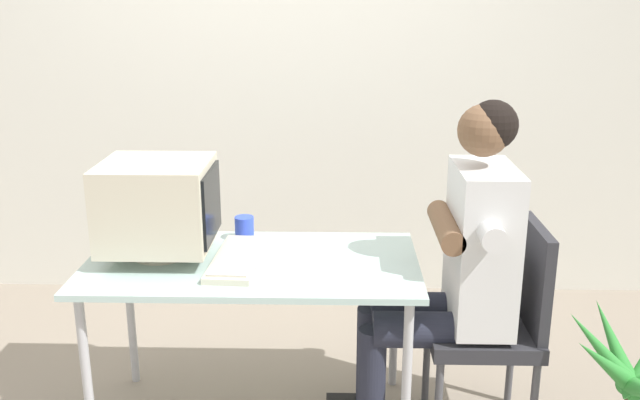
{
  "coord_description": "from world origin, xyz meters",
  "views": [
    {
      "loc": [
        0.33,
        -2.53,
        1.72
      ],
      "look_at": [
        0.27,
        0.0,
        0.96
      ],
      "focal_mm": 39.08,
      "sensor_mm": 36.0,
      "label": 1
    }
  ],
  "objects_px": {
    "crt_monitor": "(158,205)",
    "keyboard": "(238,258)",
    "desk": "(253,275)",
    "office_chair": "(498,317)",
    "person_seated": "(455,262)",
    "desk_mug": "(245,228)"
  },
  "relations": [
    {
      "from": "crt_monitor",
      "to": "keyboard",
      "type": "height_order",
      "value": "crt_monitor"
    },
    {
      "from": "desk",
      "to": "crt_monitor",
      "type": "height_order",
      "value": "crt_monitor"
    },
    {
      "from": "desk",
      "to": "office_chair",
      "type": "height_order",
      "value": "office_chair"
    },
    {
      "from": "desk",
      "to": "person_seated",
      "type": "relative_size",
      "value": 0.96
    },
    {
      "from": "desk",
      "to": "person_seated",
      "type": "distance_m",
      "value": 0.79
    },
    {
      "from": "person_seated",
      "to": "desk_mug",
      "type": "relative_size",
      "value": 13.49
    },
    {
      "from": "keyboard",
      "to": "person_seated",
      "type": "bearing_deg",
      "value": -1.5
    },
    {
      "from": "keyboard",
      "to": "desk",
      "type": "bearing_deg",
      "value": 11.07
    },
    {
      "from": "desk",
      "to": "person_seated",
      "type": "height_order",
      "value": "person_seated"
    },
    {
      "from": "desk",
      "to": "desk_mug",
      "type": "distance_m",
      "value": 0.28
    },
    {
      "from": "crt_monitor",
      "to": "keyboard",
      "type": "bearing_deg",
      "value": -9.27
    },
    {
      "from": "desk",
      "to": "keyboard",
      "type": "distance_m",
      "value": 0.1
    },
    {
      "from": "desk_mug",
      "to": "desk",
      "type": "bearing_deg",
      "value": -76.36
    },
    {
      "from": "desk",
      "to": "keyboard",
      "type": "xyz_separation_m",
      "value": [
        -0.05,
        -0.01,
        0.08
      ]
    },
    {
      "from": "person_seated",
      "to": "desk",
      "type": "bearing_deg",
      "value": 177.61
    },
    {
      "from": "crt_monitor",
      "to": "person_seated",
      "type": "xyz_separation_m",
      "value": [
        1.15,
        -0.07,
        -0.2
      ]
    },
    {
      "from": "desk",
      "to": "person_seated",
      "type": "bearing_deg",
      "value": -2.39
    },
    {
      "from": "person_seated",
      "to": "desk_mug",
      "type": "bearing_deg",
      "value": 161.68
    },
    {
      "from": "crt_monitor",
      "to": "desk_mug",
      "type": "height_order",
      "value": "crt_monitor"
    },
    {
      "from": "office_chair",
      "to": "person_seated",
      "type": "relative_size",
      "value": 0.65
    },
    {
      "from": "crt_monitor",
      "to": "keyboard",
      "type": "relative_size",
      "value": 0.88
    },
    {
      "from": "desk_mug",
      "to": "person_seated",
      "type": "bearing_deg",
      "value": -18.32
    }
  ]
}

